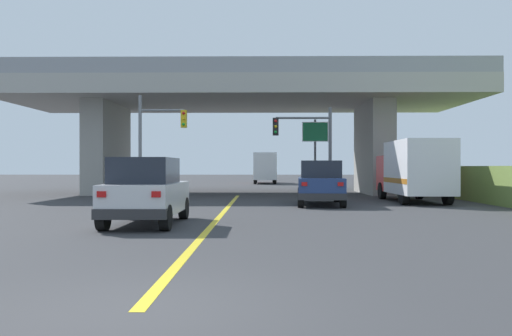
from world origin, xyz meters
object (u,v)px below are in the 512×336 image
Objects in this scene: box_truck at (414,170)px; semi_truck_distant at (265,168)px; suv_crossing at (320,183)px; traffic_signal_nearside at (309,140)px; highway_sign at (315,139)px; suv_lead at (147,191)px; traffic_signal_farside at (156,135)px.

box_truck is 29.18m from semi_truck_distant.
box_truck is 0.92× the size of semi_truck_distant.
traffic_signal_nearside is (-0.08, 4.68, 2.22)m from suv_crossing.
box_truck reaches higher than suv_crossing.
traffic_signal_nearside reaches higher than highway_sign.
highway_sign reaches higher than suv_lead.
highway_sign is at bearing 122.77° from box_truck.
highway_sign is (0.63, 8.46, 2.45)m from suv_crossing.
box_truck is at bearing 25.52° from suv_crossing.
traffic_signal_farside is (-8.51, 4.47, 2.50)m from suv_crossing.
suv_lead is 13.06m from traffic_signal_farside.
box_truck is 1.37× the size of highway_sign.
traffic_signal_nearside is at bearing -100.61° from highway_sign.
highway_sign is 0.67× the size of semi_truck_distant.
suv_crossing is at bearing -158.45° from box_truck.
traffic_signal_nearside is 8.44m from traffic_signal_farside.
suv_crossing is 8.83m from highway_sign.
suv_crossing is 0.75× the size of box_truck.
suv_crossing is (6.13, 8.13, 0.00)m from suv_lead.
traffic_signal_nearside is at bearing 64.70° from suv_lead.
box_truck is 13.73m from traffic_signal_farside.
traffic_signal_farside reaches higher than suv_crossing.
traffic_signal_farside is 26.49m from semi_truck_distant.
suv_lead is at bearing -137.55° from box_truck.
traffic_signal_nearside is 1.07× the size of highway_sign.
semi_truck_distant is at bearing 76.66° from traffic_signal_farside.
traffic_signal_farside is (-8.43, -0.22, 0.28)m from traffic_signal_nearside.
highway_sign is at bearing 79.39° from traffic_signal_nearside.
traffic_signal_farside is (-13.35, 2.55, 1.93)m from box_truck.
box_truck is at bearing -29.36° from traffic_signal_nearside.
traffic_signal_farside reaches higher than box_truck.
suv_crossing is at bearing -89.06° from traffic_signal_nearside.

